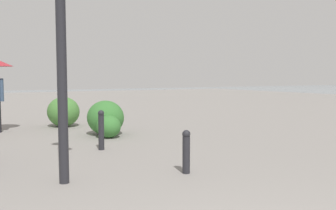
{
  "coord_description": "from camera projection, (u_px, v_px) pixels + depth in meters",
  "views": [
    {
      "loc": [
        -1.45,
        1.84,
        1.53
      ],
      "look_at": [
        9.03,
        -4.0,
        0.59
      ],
      "focal_mm": 38.85,
      "sensor_mm": 36.0,
      "label": 1
    }
  ],
  "objects": [
    {
      "name": "bollard_near",
      "position": [
        186.0,
        151.0,
        5.73
      ],
      "size": [
        0.13,
        0.13,
        0.69
      ],
      "color": "#232328",
      "rests_on": "ground"
    },
    {
      "name": "shrub_wide",
      "position": [
        63.0,
        112.0,
        11.13
      ],
      "size": [
        1.07,
        0.96,
        0.91
      ],
      "color": "#477F38",
      "rests_on": "ground"
    },
    {
      "name": "shrub_low",
      "position": [
        109.0,
        127.0,
        9.07
      ],
      "size": [
        0.67,
        0.6,
        0.57
      ],
      "color": "#387533",
      "rests_on": "ground"
    },
    {
      "name": "bollard_mid",
      "position": [
        101.0,
        129.0,
        7.57
      ],
      "size": [
        0.13,
        0.13,
        0.83
      ],
      "color": "#232328",
      "rests_on": "ground"
    },
    {
      "name": "shrub_round",
      "position": [
        106.0,
        118.0,
        9.56
      ],
      "size": [
        1.06,
        0.95,
        0.9
      ],
      "color": "#387533",
      "rests_on": "ground"
    }
  ]
}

